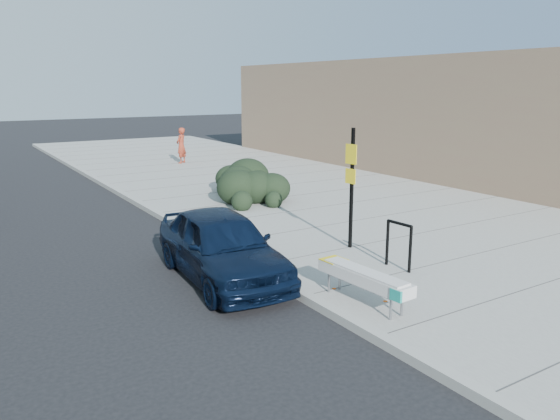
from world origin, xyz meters
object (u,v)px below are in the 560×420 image
Objects in this scene: sign_post at (351,181)px; sedan_navy at (222,245)px; pedestrian at (181,145)px; bike_rack at (399,241)px; bench at (364,278)px.

sign_post reaches higher than sedan_navy.
pedestrian is at bearing 73.66° from sign_post.
bike_rack is 0.58× the size of pedestrian.
sedan_navy is (-3.42, 0.02, -1.03)m from sign_post.
sign_post is at bearing 4.03° from sedan_navy.
bench is 2.04× the size of bike_rack.
pedestrian is (4.24, 18.84, 0.40)m from bench.
pedestrian reaches higher than bike_rack.
pedestrian reaches higher than sedan_navy.
sedan_navy is at bearing 171.23° from sign_post.
bench is 2.19m from bike_rack.
pedestrian is (2.22, 15.99, -0.73)m from sign_post.
bench is at bearing -59.65° from sedan_navy.
bike_rack is at bearing 25.77° from bench.
sedan_navy is at bearing 147.88° from bike_rack.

